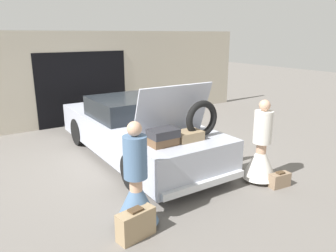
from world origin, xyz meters
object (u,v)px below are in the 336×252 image
(person_right, at_px, (261,153))
(person_left, at_px, (136,191))
(suitcase_beside_right_person, at_px, (280,180))
(suitcase_beside_left_person, at_px, (136,224))
(car, at_px, (136,130))

(person_right, bearing_deg, person_left, 91.38)
(suitcase_beside_right_person, bearing_deg, suitcase_beside_left_person, 178.80)
(person_left, height_order, suitcase_beside_left_person, person_left)
(person_right, height_order, suitcase_beside_left_person, person_right)
(suitcase_beside_left_person, bearing_deg, person_left, 59.83)
(person_left, height_order, suitcase_beside_right_person, person_left)
(person_left, relative_size, person_right, 1.00)
(person_left, relative_size, suitcase_beside_left_person, 2.75)
(person_left, xyz_separation_m, person_right, (2.67, 0.07, -0.00))
(car, bearing_deg, person_right, -61.64)
(car, distance_m, person_left, 2.87)
(suitcase_beside_left_person, bearing_deg, suitcase_beside_right_person, -1.20)
(suitcase_beside_left_person, relative_size, suitcase_beside_right_person, 1.39)
(person_right, xyz_separation_m, suitcase_beside_right_person, (0.12, -0.38, -0.42))
(person_right, bearing_deg, suitcase_beside_left_person, 96.41)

